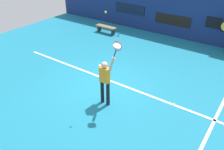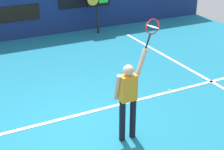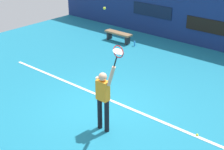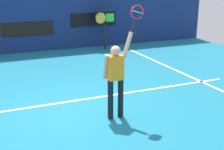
# 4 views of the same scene
# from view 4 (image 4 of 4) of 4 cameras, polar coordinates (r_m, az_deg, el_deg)

# --- Properties ---
(ground_plane) EXTENTS (18.00, 18.00, 0.00)m
(ground_plane) POSITION_cam_4_polar(r_m,az_deg,el_deg) (7.72, -6.99, -6.34)
(ground_plane) COLOR teal
(back_wall) EXTENTS (18.00, 0.20, 2.87)m
(back_wall) POSITION_cam_4_polar(r_m,az_deg,el_deg) (14.07, -15.37, 9.87)
(back_wall) COLOR navy
(back_wall) RESTS_ON ground_plane
(sponsor_banner_center) EXTENTS (2.20, 0.03, 0.60)m
(sponsor_banner_center) POSITION_cam_4_polar(r_m,az_deg,el_deg) (14.01, -15.17, 8.16)
(sponsor_banner_center) COLOR black
(sponsor_banner_starboard) EXTENTS (2.20, 0.03, 0.60)m
(sponsor_banner_starboard) POSITION_cam_4_polar(r_m,az_deg,el_deg) (14.68, -3.44, 10.13)
(sponsor_banner_starboard) COLOR black
(court_baseline) EXTENTS (10.00, 0.10, 0.01)m
(court_baseline) POSITION_cam_4_polar(r_m,az_deg,el_deg) (8.19, -8.04, -4.92)
(court_baseline) COLOR white
(court_baseline) RESTS_ON ground_plane
(court_sideline) EXTENTS (0.10, 7.00, 0.01)m
(court_sideline) POSITION_cam_4_polar(r_m,az_deg,el_deg) (11.19, 11.45, 0.94)
(court_sideline) COLOR white
(court_sideline) RESTS_ON ground_plane
(tennis_player) EXTENTS (0.66, 0.31, 1.98)m
(tennis_player) POSITION_cam_4_polar(r_m,az_deg,el_deg) (6.89, 0.67, -0.13)
(tennis_player) COLOR black
(tennis_player) RESTS_ON ground_plane
(tennis_racket) EXTENTS (0.39, 0.27, 0.63)m
(tennis_racket) POSITION_cam_4_polar(r_m,az_deg,el_deg) (6.83, 4.58, 11.19)
(tennis_racket) COLOR black
(scoreboard_clock) EXTENTS (0.96, 0.20, 1.73)m
(scoreboard_clock) POSITION_cam_4_polar(r_m,az_deg,el_deg) (14.18, -1.31, 10.19)
(scoreboard_clock) COLOR black
(scoreboard_clock) RESTS_ON ground_plane
(spare_ball) EXTENTS (0.07, 0.07, 0.07)m
(spare_ball) POSITION_cam_4_polar(r_m,az_deg,el_deg) (9.29, 9.10, -2.10)
(spare_ball) COLOR #CCE033
(spare_ball) RESTS_ON ground_plane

